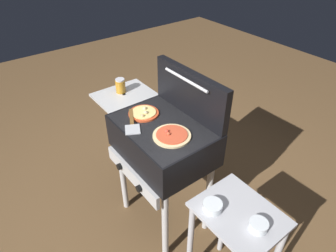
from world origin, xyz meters
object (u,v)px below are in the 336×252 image
object	(u,v)px
pizza_cheese	(144,113)
pizza_pepperoni	(172,135)
grill	(162,142)
spatula	(132,122)
topping_bowl_near	(259,225)
prep_table	(234,236)
topping_bowl_far	(213,206)
sauce_jar	(120,86)

from	to	relation	value
pizza_cheese	pizza_pepperoni	distance (m)	0.30
grill	spatula	bearing A→B (deg)	-131.18
topping_bowl_near	spatula	bearing A→B (deg)	-170.79
prep_table	topping_bowl_far	xyz separation A→B (m)	(-0.10, -0.10, 0.22)
grill	pizza_cheese	distance (m)	0.22
pizza_cheese	pizza_pepperoni	world-z (taller)	same
sauce_jar	prep_table	bearing A→B (deg)	0.24
pizza_pepperoni	topping_bowl_far	bearing A→B (deg)	-8.74
pizza_cheese	topping_bowl_near	world-z (taller)	pizza_cheese
grill	sauce_jar	size ratio (longest dim) A/B	9.12
grill	pizza_cheese	bearing A→B (deg)	-170.84
grill	pizza_cheese	world-z (taller)	pizza_cheese
pizza_pepperoni	topping_bowl_far	size ratio (longest dim) A/B	2.24
sauce_jar	topping_bowl_near	size ratio (longest dim) A/B	1.12
spatula	topping_bowl_near	distance (m)	0.94
grill	topping_bowl_far	bearing A→B (deg)	-9.12
pizza_cheese	sauce_jar	size ratio (longest dim) A/B	1.89
grill	topping_bowl_far	xyz separation A→B (m)	(0.57, -0.09, -0.01)
spatula	topping_bowl_far	size ratio (longest dim) A/B	2.51
pizza_pepperoni	topping_bowl_far	distance (m)	0.47
topping_bowl_far	sauce_jar	bearing A→B (deg)	175.18
pizza_cheese	pizza_pepperoni	bearing A→B (deg)	0.11
spatula	prep_table	distance (m)	0.90
prep_table	grill	bearing A→B (deg)	-179.63
prep_table	pizza_pepperoni	bearing A→B (deg)	-176.84
pizza_cheese	spatula	xyz separation A→B (m)	(0.04, -0.11, -0.00)
sauce_jar	topping_bowl_far	xyz separation A→B (m)	(1.08, -0.09, -0.21)
prep_table	topping_bowl_far	distance (m)	0.26
pizza_pepperoni	spatula	bearing A→B (deg)	-156.35
pizza_cheese	prep_table	xyz separation A→B (m)	(0.83, 0.03, -0.39)
sauce_jar	topping_bowl_far	world-z (taller)	sauce_jar
spatula	topping_bowl_far	bearing A→B (deg)	3.93
pizza_pepperoni	topping_bowl_near	bearing A→B (deg)	2.95
topping_bowl_far	pizza_pepperoni	bearing A→B (deg)	171.26
grill	spatula	size ratio (longest dim) A/B	3.75
grill	pizza_pepperoni	xyz separation A→B (m)	(0.14, -0.03, 0.15)
sauce_jar	topping_bowl_near	xyz separation A→B (m)	(1.30, 0.01, -0.21)
pizza_pepperoni	pizza_cheese	bearing A→B (deg)	-179.89
pizza_pepperoni	spatula	xyz separation A→B (m)	(-0.26, -0.11, -0.00)
topping_bowl_near	pizza_pepperoni	bearing A→B (deg)	-177.05
grill	topping_bowl_near	size ratio (longest dim) A/B	10.19
prep_table	topping_bowl_near	bearing A→B (deg)	1.97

